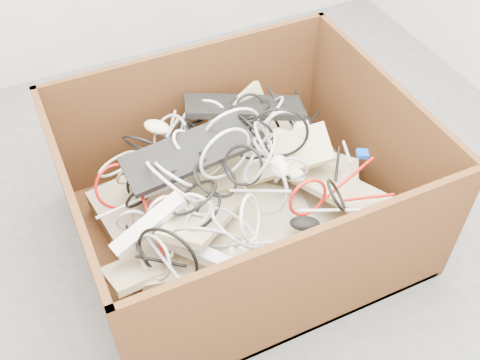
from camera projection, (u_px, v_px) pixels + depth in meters
name	position (u px, v px, depth m)	size (l,w,h in m)	color
ground	(264.00, 235.00, 2.39)	(3.00, 3.00, 0.00)	#4E4D50
cardboard_box	(238.00, 211.00, 2.29)	(1.26, 1.05, 0.62)	#371B0D
keyboard_pile	(243.00, 178.00, 2.22)	(1.19, 0.88, 0.38)	tan
mice_scatter	(250.00, 172.00, 2.16)	(0.80, 0.70, 0.22)	beige
power_strip_left	(149.00, 225.00, 1.95)	(0.30, 0.05, 0.04)	white
power_strip_right	(203.00, 255.00, 1.93)	(0.26, 0.05, 0.04)	white
vga_plug	(362.00, 154.00, 2.20)	(0.04, 0.04, 0.02)	#0C40B8
cable_tangle	(212.00, 165.00, 2.12)	(1.06, 0.82, 0.45)	black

